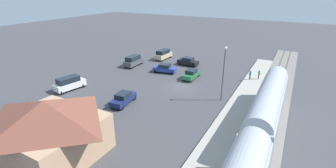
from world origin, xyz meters
The scene contains 15 objects.
ground_plane centered at (0.00, 0.00, 0.00)m, with size 200.00×200.00×0.00m, color #424247.
railway_track centered at (-14.00, 0.00, 0.09)m, with size 4.80×70.00×0.30m.
platform centered at (-10.00, 0.00, 0.15)m, with size 3.20×46.00×0.30m.
passenger_train centered at (-14.00, 15.20, 2.86)m, with size 2.93×35.54×4.98m.
station_building centered at (4.00, 22.00, 3.09)m, with size 10.09×8.95×5.94m.
pedestrian_on_platform centered at (-10.71, -9.34, 1.28)m, with size 0.36×0.36×1.71m.
pedestrian_waiting_far centered at (-9.34, -8.46, 1.28)m, with size 0.36×0.36×1.71m.
suv_tan centered at (11.38, -13.32, 1.15)m, with size 2.26×5.01×2.22m.
sedan_navy centered at (4.82, 9.75, 0.88)m, with size 2.32×4.67×1.74m.
suv_white centered at (15.85, 9.87, 1.15)m, with size 2.78×5.17×2.22m.
sedan_black centered at (4.26, -11.61, 0.88)m, with size 4.66×2.61×1.74m.
suv_charcoal centered at (14.38, -5.66, 1.15)m, with size 2.14×4.97×2.22m.
sedan_blue centered at (6.34, -5.08, 0.88)m, with size 4.77×2.90×1.74m.
sedan_green centered at (0.38, -4.52, 0.88)m, with size 1.91×4.53×1.74m.
light_pole_near_platform centered at (-7.20, 1.76, 5.10)m, with size 0.44×0.44×8.16m.
Camera 1 is at (-15.63, 33.71, 15.63)m, focal length 25.39 mm.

